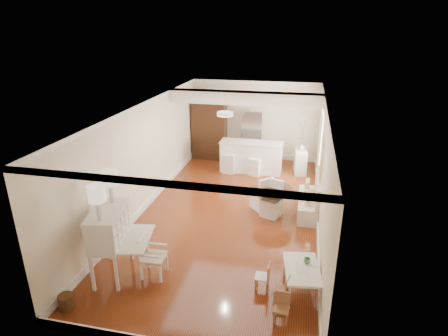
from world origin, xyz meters
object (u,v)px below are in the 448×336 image
at_px(kids_chair_c, 281,308).
at_px(bar_stool_right, 256,161).
at_px(kids_chair_b, 262,276).
at_px(dining_table, 273,202).
at_px(slip_chair_far, 262,193).
at_px(sideboard, 300,161).
at_px(kids_chair_a, 282,289).
at_px(breakfast_counter, 251,157).
at_px(wicker_basket, 66,302).
at_px(gustavian_armchair, 153,256).
at_px(pantry_cabinet, 209,127).
at_px(kids_table, 301,280).
at_px(bar_stool_left, 229,157).
at_px(fridge, 262,137).
at_px(slip_chair_near, 272,199).
at_px(secretary_bureau, 111,243).

bearing_deg(kids_chair_c, bar_stool_right, 105.19).
relative_size(kids_chair_b, dining_table, 0.53).
bearing_deg(bar_stool_right, slip_chair_far, -63.80).
bearing_deg(sideboard, kids_chair_b, -100.90).
distance_m(slip_chair_far, sideboard, 3.04).
distance_m(kids_chair_a, breakfast_counter, 6.32).
bearing_deg(wicker_basket, sideboard, 63.09).
height_order(kids_chair_a, sideboard, sideboard).
bearing_deg(wicker_basket, slip_chair_far, 57.83).
bearing_deg(gustavian_armchair, dining_table, -35.87).
relative_size(kids_chair_a, sideboard, 0.63).
bearing_deg(pantry_cabinet, kids_table, -63.03).
bearing_deg(kids_chair_b, pantry_cabinet, -157.10).
distance_m(wicker_basket, sideboard, 8.29).
relative_size(wicker_basket, kids_chair_c, 0.50).
relative_size(wicker_basket, pantry_cabinet, 0.11).
relative_size(bar_stool_left, sideboard, 1.25).
bearing_deg(breakfast_counter, slip_chair_far, -75.53).
xyz_separation_m(kids_chair_a, fridge, (-1.28, 7.19, 0.64)).
xyz_separation_m(kids_table, dining_table, (-0.79, 2.91, 0.10)).
bearing_deg(kids_table, bar_stool_right, 106.25).
bearing_deg(slip_chair_near, wicker_basket, -105.89).
bearing_deg(gustavian_armchair, kids_chair_c, -107.82).
bearing_deg(secretary_bureau, kids_chair_a, -12.56).
xyz_separation_m(dining_table, slip_chair_far, (-0.33, 0.27, 0.11)).
distance_m(kids_chair_b, pantry_cabinet, 7.55).
xyz_separation_m(kids_chair_a, kids_chair_b, (-0.38, 0.27, 0.01)).
bearing_deg(slip_chair_near, kids_chair_a, -59.90).
relative_size(pantry_cabinet, sideboard, 2.79).
height_order(kids_chair_c, dining_table, dining_table).
xyz_separation_m(wicker_basket, breakfast_counter, (2.15, 7.11, 0.39)).
height_order(wicker_basket, kids_chair_c, kids_chair_c).
bearing_deg(kids_chair_a, slip_chair_far, -155.77).
bearing_deg(slip_chair_far, gustavian_armchair, 20.71).
bearing_deg(fridge, bar_stool_left, -125.09).
bearing_deg(wicker_basket, secretary_bureau, 71.49).
xyz_separation_m(kids_chair_b, breakfast_counter, (-1.10, 5.87, 0.24)).
relative_size(dining_table, sideboard, 1.26).
bearing_deg(sideboard, secretary_bureau, -124.44).
distance_m(kids_chair_a, slip_chair_near, 3.22).
height_order(bar_stool_right, fridge, fridge).
distance_m(wicker_basket, bar_stool_left, 7.06).
relative_size(wicker_basket, bar_stool_right, 0.28).
relative_size(kids_table, kids_chair_c, 1.96).
relative_size(gustavian_armchair, slip_chair_far, 0.92).
relative_size(pantry_cabinet, fridge, 1.28).
xyz_separation_m(slip_chair_far, bar_stool_left, (-1.36, 2.40, 0.05)).
distance_m(kids_table, kids_chair_a, 0.47).
distance_m(wicker_basket, dining_table, 5.28).
height_order(slip_chair_far, pantry_cabinet, pantry_cabinet).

